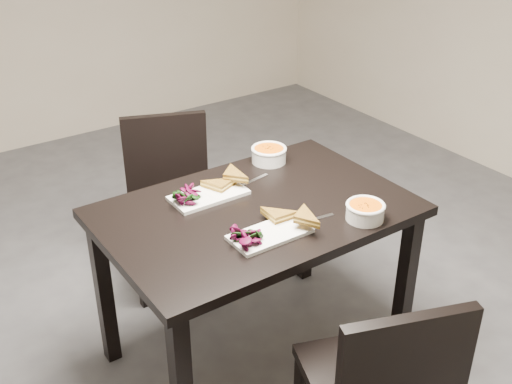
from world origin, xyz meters
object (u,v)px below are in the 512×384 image
plate_far (209,195)px  chair_far (170,191)px  plate_near (270,234)px  table (256,229)px  soup_bowl_far (269,154)px  soup_bowl_near (365,210)px

plate_far → chair_far: bearing=79.4°
plate_near → plate_far: size_ratio=0.97×
chair_far → plate_far: bearing=-79.2°
chair_far → table: bearing=-68.6°
plate_far → soup_bowl_far: 0.41m
chair_far → plate_near: 1.00m
chair_far → soup_bowl_near: (0.29, -1.07, 0.30)m
plate_near → table: bearing=69.3°
plate_near → plate_far: bearing=95.1°
soup_bowl_far → table: bearing=-132.5°
plate_near → soup_bowl_far: (0.36, 0.51, 0.03)m
soup_bowl_near → plate_far: 0.63m
soup_bowl_near → plate_far: bearing=129.4°
chair_far → soup_bowl_near: bearing=-53.3°
soup_bowl_near → plate_far: size_ratio=0.49×
soup_bowl_far → plate_far: bearing=-161.7°
table → plate_near: plate_near is taller
chair_far → plate_near: (-0.08, -0.96, 0.27)m
soup_bowl_near → soup_bowl_far: soup_bowl_far is taller
soup_bowl_near → plate_far: soup_bowl_near is taller
soup_bowl_near → soup_bowl_far: bearing=90.7°
soup_bowl_near → plate_far: (-0.40, 0.49, -0.03)m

